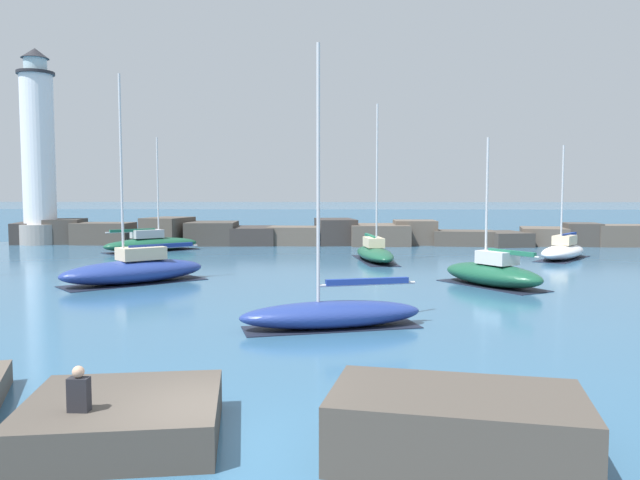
{
  "coord_description": "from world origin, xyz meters",
  "views": [
    {
      "loc": [
        2.44,
        -10.89,
        4.62
      ],
      "look_at": [
        1.08,
        24.78,
        1.91
      ],
      "focal_mm": 35.0,
      "sensor_mm": 36.0,
      "label": 1
    }
  ],
  "objects_px": {
    "sailboat_moored_2": "(151,243)",
    "sailboat_moored_5": "(332,313)",
    "person_on_rocks": "(79,406)",
    "sailboat_moored_1": "(135,270)",
    "sailboat_moored_4": "(563,250)",
    "sailboat_moored_0": "(493,273)",
    "lighthouse": "(38,158)",
    "sailboat_moored_3": "(375,252)"
  },
  "relations": [
    {
      "from": "sailboat_moored_0",
      "to": "person_on_rocks",
      "type": "relative_size",
      "value": 4.57
    },
    {
      "from": "sailboat_moored_0",
      "to": "sailboat_moored_4",
      "type": "distance_m",
      "value": 15.11
    },
    {
      "from": "sailboat_moored_0",
      "to": "sailboat_moored_5",
      "type": "relative_size",
      "value": 0.77
    },
    {
      "from": "sailboat_moored_2",
      "to": "sailboat_moored_4",
      "type": "distance_m",
      "value": 30.81
    },
    {
      "from": "lighthouse",
      "to": "sailboat_moored_0",
      "type": "relative_size",
      "value": 2.36
    },
    {
      "from": "lighthouse",
      "to": "sailboat_moored_0",
      "type": "height_order",
      "value": "lighthouse"
    },
    {
      "from": "lighthouse",
      "to": "person_on_rocks",
      "type": "height_order",
      "value": "lighthouse"
    },
    {
      "from": "sailboat_moored_1",
      "to": "sailboat_moored_4",
      "type": "bearing_deg",
      "value": 25.83
    },
    {
      "from": "sailboat_moored_0",
      "to": "sailboat_moored_5",
      "type": "xyz_separation_m",
      "value": [
        -7.78,
        -9.91,
        -0.13
      ]
    },
    {
      "from": "sailboat_moored_2",
      "to": "person_on_rocks",
      "type": "bearing_deg",
      "value": -74.48
    },
    {
      "from": "lighthouse",
      "to": "sailboat_moored_1",
      "type": "distance_m",
      "value": 29.82
    },
    {
      "from": "lighthouse",
      "to": "sailboat_moored_3",
      "type": "relative_size",
      "value": 1.66
    },
    {
      "from": "sailboat_moored_1",
      "to": "sailboat_moored_4",
      "type": "xyz_separation_m",
      "value": [
        25.97,
        12.57,
        -0.09
      ]
    },
    {
      "from": "sailboat_moored_0",
      "to": "sailboat_moored_5",
      "type": "height_order",
      "value": "sailboat_moored_5"
    },
    {
      "from": "sailboat_moored_1",
      "to": "person_on_rocks",
      "type": "relative_size",
      "value": 6.53
    },
    {
      "from": "person_on_rocks",
      "to": "sailboat_moored_0",
      "type": "bearing_deg",
      "value": 59.59
    },
    {
      "from": "sailboat_moored_5",
      "to": "person_on_rocks",
      "type": "height_order",
      "value": "sailboat_moored_5"
    },
    {
      "from": "sailboat_moored_3",
      "to": "sailboat_moored_5",
      "type": "bearing_deg",
      "value": -96.7
    },
    {
      "from": "sailboat_moored_1",
      "to": "sailboat_moored_2",
      "type": "relative_size",
      "value": 1.17
    },
    {
      "from": "sailboat_moored_3",
      "to": "person_on_rocks",
      "type": "xyz_separation_m",
      "value": [
        -6.74,
        -31.84,
        0.31
      ]
    },
    {
      "from": "sailboat_moored_0",
      "to": "sailboat_moored_2",
      "type": "distance_m",
      "value": 28.52
    },
    {
      "from": "lighthouse",
      "to": "sailboat_moored_1",
      "type": "xyz_separation_m",
      "value": [
        16.62,
        -23.75,
        -7.03
      ]
    },
    {
      "from": "lighthouse",
      "to": "sailboat_moored_4",
      "type": "height_order",
      "value": "lighthouse"
    },
    {
      "from": "sailboat_moored_2",
      "to": "sailboat_moored_5",
      "type": "xyz_separation_m",
      "value": [
        14.78,
        -27.36,
        -0.12
      ]
    },
    {
      "from": "sailboat_moored_1",
      "to": "person_on_rocks",
      "type": "xyz_separation_m",
      "value": [
        6.04,
        -20.79,
        0.2
      ]
    },
    {
      "from": "sailboat_moored_5",
      "to": "sailboat_moored_1",
      "type": "bearing_deg",
      "value": 135.19
    },
    {
      "from": "sailboat_moored_2",
      "to": "sailboat_moored_5",
      "type": "distance_m",
      "value": 31.1
    },
    {
      "from": "lighthouse",
      "to": "sailboat_moored_4",
      "type": "distance_m",
      "value": 44.6
    },
    {
      "from": "person_on_rocks",
      "to": "sailboat_moored_1",
      "type": "bearing_deg",
      "value": 106.2
    },
    {
      "from": "sailboat_moored_4",
      "to": "person_on_rocks",
      "type": "height_order",
      "value": "sailboat_moored_4"
    },
    {
      "from": "sailboat_moored_3",
      "to": "sailboat_moored_0",
      "type": "bearing_deg",
      "value": -65.03
    },
    {
      "from": "lighthouse",
      "to": "sailboat_moored_4",
      "type": "xyz_separation_m",
      "value": [
        42.59,
        -11.17,
        -7.12
      ]
    },
    {
      "from": "sailboat_moored_2",
      "to": "lighthouse",
      "type": "bearing_deg",
      "value": 151.46
    },
    {
      "from": "sailboat_moored_3",
      "to": "sailboat_moored_4",
      "type": "xyz_separation_m",
      "value": [
        13.2,
        1.52,
        0.02
      ]
    },
    {
      "from": "sailboat_moored_2",
      "to": "sailboat_moored_3",
      "type": "relative_size",
      "value": 0.86
    },
    {
      "from": "sailboat_moored_4",
      "to": "person_on_rocks",
      "type": "distance_m",
      "value": 38.87
    },
    {
      "from": "sailboat_moored_1",
      "to": "sailboat_moored_2",
      "type": "bearing_deg",
      "value": 104.69
    },
    {
      "from": "sailboat_moored_0",
      "to": "person_on_rocks",
      "type": "xyz_separation_m",
      "value": [
        -12.02,
        -20.49,
        0.24
      ]
    },
    {
      "from": "lighthouse",
      "to": "sailboat_moored_5",
      "type": "xyz_separation_m",
      "value": [
        26.9,
        -33.96,
        -7.2
      ]
    },
    {
      "from": "lighthouse",
      "to": "sailboat_moored_3",
      "type": "height_order",
      "value": "lighthouse"
    },
    {
      "from": "sailboat_moored_4",
      "to": "sailboat_moored_5",
      "type": "height_order",
      "value": "sailboat_moored_5"
    },
    {
      "from": "lighthouse",
      "to": "sailboat_moored_5",
      "type": "height_order",
      "value": "lighthouse"
    }
  ]
}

